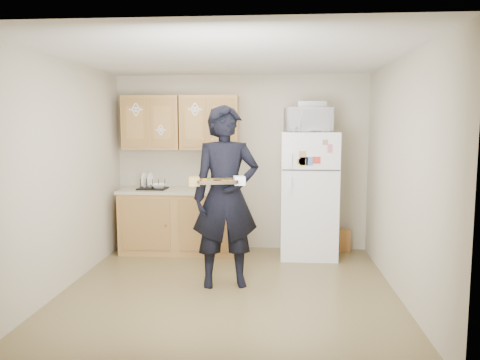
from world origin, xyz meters
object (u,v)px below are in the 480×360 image
object	(u,v)px
refrigerator	(309,195)
microwave	(308,120)
baking_tray	(217,182)
dish_rack	(153,184)
person	(226,197)

from	to	relation	value
refrigerator	microwave	xyz separation A→B (m)	(-0.03, -0.05, 1.01)
refrigerator	microwave	bearing A→B (deg)	-118.65
baking_tray	dish_rack	distance (m)	1.95
refrigerator	person	distance (m)	1.62
person	microwave	xyz separation A→B (m)	(0.97, 1.22, 0.86)
person	microwave	size ratio (longest dim) A/B	3.43
microwave	refrigerator	bearing A→B (deg)	50.83
baking_tray	microwave	size ratio (longest dim) A/B	0.70
refrigerator	baking_tray	distance (m)	1.92
microwave	dish_rack	world-z (taller)	microwave
person	dish_rack	size ratio (longest dim) A/B	5.13
microwave	dish_rack	bearing A→B (deg)	167.44
refrigerator	person	world-z (taller)	person
person	dish_rack	world-z (taller)	person
baking_tray	refrigerator	bearing A→B (deg)	44.08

